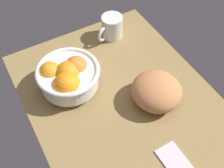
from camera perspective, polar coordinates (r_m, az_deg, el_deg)
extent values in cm
cube|color=olive|center=(94.25, 2.12, -3.79)|extent=(77.46, 58.91, 3.00)
cylinder|color=white|center=(96.41, -8.48, -0.20)|extent=(9.84, 9.84, 2.06)
cylinder|color=white|center=(93.18, -8.78, 1.38)|extent=(19.32, 19.32, 6.29)
torus|color=white|center=(90.80, -9.02, 2.63)|extent=(20.92, 20.92, 1.60)
sphere|color=orange|center=(93.19, -7.28, 3.28)|extent=(8.05, 8.05, 8.05)
sphere|color=orange|center=(88.68, -9.10, -0.32)|extent=(8.86, 8.86, 8.86)
sphere|color=orange|center=(93.32, -12.43, 2.23)|extent=(7.65, 7.65, 7.65)
sphere|color=orange|center=(91.81, -8.91, 2.09)|extent=(8.48, 8.48, 8.48)
ellipsoid|color=#C17A4B|center=(90.30, 9.06, -1.44)|extent=(21.17, 20.86, 9.50)
cube|color=silver|center=(84.10, 12.92, -15.29)|extent=(11.95, 6.85, 0.93)
cylinder|color=silver|center=(110.76, 0.00, 11.58)|extent=(8.17, 8.17, 9.04)
torus|color=silver|center=(107.67, -1.76, 10.13)|extent=(3.52, 6.24, 6.26)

